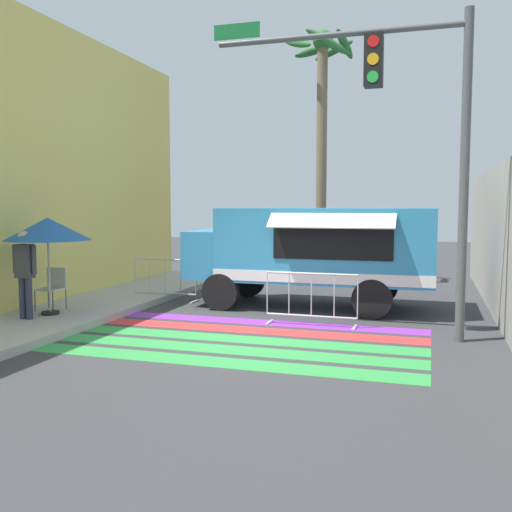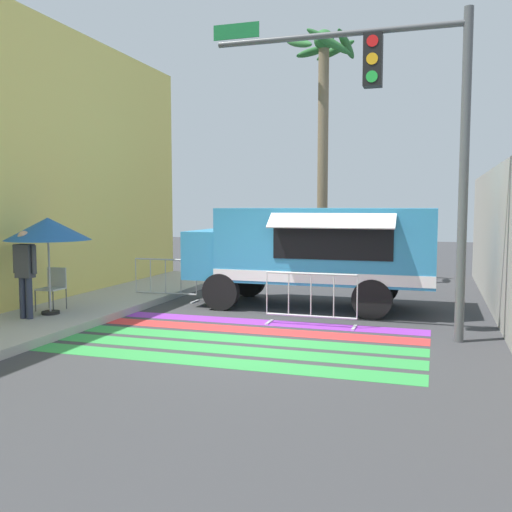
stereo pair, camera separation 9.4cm
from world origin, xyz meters
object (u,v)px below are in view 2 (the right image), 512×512
Objects in this scene: patio_umbrella at (48,229)px; barricade_front at (311,300)px; traffic_signal_pole at (408,113)px; barricade_side at (166,280)px; folding_chair at (53,285)px; food_truck at (309,247)px; palm_tree at (323,110)px; vendor_person at (25,269)px.

patio_umbrella is 5.48m from barricade_front.
traffic_signal_pole reaches higher than barricade_side.
barricade_front is (5.43, 0.75, -0.18)m from folding_chair.
palm_tree is at bearing 96.96° from food_truck.
patio_umbrella is 1.17× the size of barricade_side.
barricade_front is at bearing 13.29° from patio_umbrella.
traffic_signal_pole is at bearing -22.16° from barricade_side.
patio_umbrella is at bearing -145.01° from food_truck.
food_truck reaches higher than folding_chair.
traffic_signal_pole is at bearing 23.64° from vendor_person.
folding_chair is at bearing -150.41° from food_truck.
vendor_person is 0.23× the size of palm_tree.
barricade_front is 7.86m from palm_tree.
folding_chair is 0.12× the size of palm_tree.
barricade_front is at bearing -76.79° from food_truck.
patio_umbrella is at bearing -166.71° from barricade_front.
barricade_side is at bearing 76.31° from folding_chair.
traffic_signal_pole is 0.76× the size of palm_tree.
palm_tree is (3.10, 4.37, 4.72)m from barricade_side.
barricade_front is at bearing -24.29° from barricade_side.
vendor_person reaches higher than barricade_front.
barricade_side is (1.34, 2.60, -0.18)m from folding_chair.
barricade_side is (-5.88, 2.40, -3.46)m from traffic_signal_pole.
food_truck is at bearing 52.32° from vendor_person.
barricade_front is (5.17, 1.22, -1.38)m from patio_umbrella.
palm_tree reaches higher than patio_umbrella.
vendor_person is (-0.15, -0.54, -0.75)m from patio_umbrella.
barricade_side is at bearing 70.63° from patio_umbrella.
food_truck is 0.98× the size of traffic_signal_pole.
patio_umbrella reaches higher than folding_chair.
folding_chair is at bearing -178.41° from traffic_signal_pole.
barricade_front is 1.09× the size of barricade_side.
traffic_signal_pole is 2.92× the size of patio_umbrella.
patio_umbrella reaches higher than vendor_person.
vendor_person is (-4.83, -3.81, -0.26)m from food_truck.
patio_umbrella is at bearing -46.67° from folding_chair.
patio_umbrella is 1.31m from folding_chair.
traffic_signal_pole reaches higher than vendor_person.
traffic_signal_pole reaches higher than patio_umbrella.
patio_umbrella is 0.93m from vendor_person.
palm_tree is at bearing 71.12° from folding_chair.
barricade_side is 7.14m from palm_tree.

